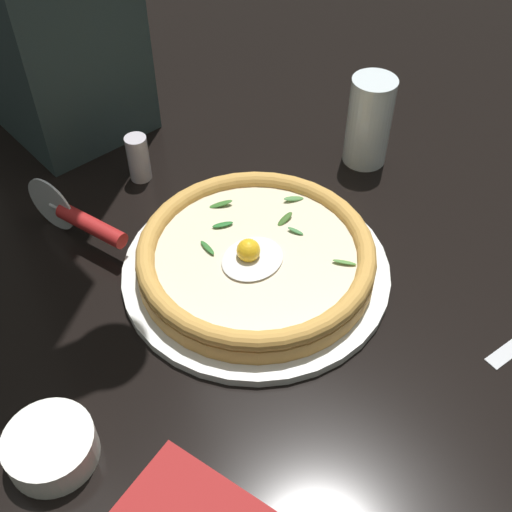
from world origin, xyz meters
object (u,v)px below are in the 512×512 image
at_px(pizza, 256,256).
at_px(side_bowl, 51,447).
at_px(drinking_glass, 368,127).
at_px(pepper_shaker, 138,158).
at_px(pizza_cutter, 80,219).

xyz_separation_m(pizza, side_bowl, (0.32, 0.03, -0.01)).
relative_size(drinking_glass, pepper_shaker, 1.92).
bearing_deg(pizza, drinking_glass, -170.81).
bearing_deg(drinking_glass, pizza, 9.19).
bearing_deg(side_bowl, pizza, -175.11).
bearing_deg(pepper_shaker, pizza, 85.73).
relative_size(side_bowl, pizza_cutter, 0.55).
xyz_separation_m(pizza, pizza_cutter, (0.12, -0.21, 0.01)).
xyz_separation_m(pizza_cutter, pepper_shaker, (-0.14, -0.05, -0.00)).
bearing_deg(pizza, side_bowl, 4.89).
relative_size(side_bowl, drinking_glass, 0.67).
distance_m(pizza, pepper_shaker, 0.26).
relative_size(pizza, drinking_glass, 2.17).
bearing_deg(side_bowl, pizza_cutter, -131.08).
bearing_deg(pepper_shaker, pizza_cutter, 20.46).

